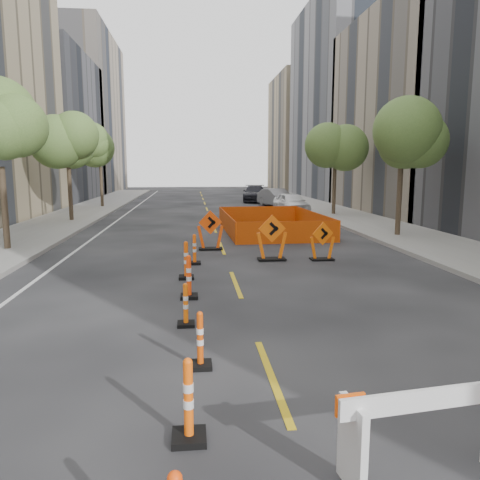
{
  "coord_description": "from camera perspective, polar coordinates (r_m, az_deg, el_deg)",
  "views": [
    {
      "loc": [
        -1.22,
        -8.86,
        3.29
      ],
      "look_at": [
        0.23,
        5.06,
        1.1
      ],
      "focal_mm": 35.0,
      "sensor_mm": 36.0,
      "label": 1
    }
  ],
  "objects": [
    {
      "name": "bld_right_d",
      "position": [
        52.76,
        14.87,
        15.92
      ],
      "size": [
        12.0,
        18.0,
        20.0
      ],
      "primitive_type": "cube",
      "color": "gray",
      "rests_on": "ground"
    },
    {
      "name": "safety_fence",
      "position": [
        24.06,
        3.79,
        2.19
      ],
      "size": [
        4.79,
        7.92,
        0.98
      ],
      "primitive_type": null,
      "rotation": [
        0.0,
        0.0,
        0.03
      ],
      "color": "#F44F0C",
      "rests_on": "ground"
    },
    {
      "name": "parked_car_mid",
      "position": [
        39.47,
        4.47,
        5.18
      ],
      "size": [
        2.84,
        4.79,
        1.49
      ],
      "primitive_type": "imported",
      "rotation": [
        0.0,
        0.0,
        0.3
      ],
      "color": "gray",
      "rests_on": "ground"
    },
    {
      "name": "chevron_sign_right",
      "position": [
        16.84,
        10.01,
        -0.13
      ],
      "size": [
        1.03,
        0.76,
        1.38
      ],
      "primitive_type": null,
      "rotation": [
        0.0,
        0.0,
        0.25
      ],
      "color": "#DC5709",
      "rests_on": "ground"
    },
    {
      "name": "bld_right_e",
      "position": [
        70.04,
        9.36,
        12.64
      ],
      "size": [
        12.0,
        14.0,
        16.0
      ],
      "primitive_type": "cube",
      "color": "tan",
      "rests_on": "ground"
    },
    {
      "name": "tree_l_c",
      "position": [
        29.77,
        -20.29,
        10.74
      ],
      "size": [
        2.8,
        2.8,
        5.95
      ],
      "color": "#382B1E",
      "rests_on": "ground"
    },
    {
      "name": "channelizer_4",
      "position": [
        11.88,
        -6.25,
        -4.47
      ],
      "size": [
        0.44,
        0.44,
        1.11
      ],
      "primitive_type": null,
      "color": "#FF400A",
      "rests_on": "ground"
    },
    {
      "name": "sidewalk_right",
      "position": [
        23.45,
        19.94,
        0.48
      ],
      "size": [
        4.0,
        90.0,
        0.15
      ],
      "primitive_type": "cube",
      "color": "gray",
      "rests_on": "ground"
    },
    {
      "name": "channelizer_5",
      "position": [
        13.92,
        -6.59,
        -2.45
      ],
      "size": [
        0.45,
        0.45,
        1.13
      ],
      "primitive_type": null,
      "color": "#DF4D09",
      "rests_on": "ground"
    },
    {
      "name": "parked_car_far",
      "position": [
        44.78,
        1.82,
        5.69
      ],
      "size": [
        2.91,
        5.65,
        1.57
      ],
      "primitive_type": "imported",
      "rotation": [
        0.0,
        0.0,
        -0.14
      ],
      "color": "black",
      "rests_on": "ground"
    },
    {
      "name": "channelizer_2",
      "position": [
        7.89,
        -4.88,
        -12.0
      ],
      "size": [
        0.38,
        0.38,
        0.96
      ],
      "primitive_type": null,
      "color": "#D84609",
      "rests_on": "ground"
    },
    {
      "name": "tree_r_b",
      "position": [
        23.01,
        19.17,
        11.49
      ],
      "size": [
        2.8,
        2.8,
        5.95
      ],
      "color": "#382B1E",
      "rests_on": "ground"
    },
    {
      "name": "ground_plane",
      "position": [
        9.53,
        1.81,
        -11.31
      ],
      "size": [
        140.0,
        140.0,
        0.0
      ],
      "primitive_type": "plane",
      "color": "black"
    },
    {
      "name": "parked_car_near",
      "position": [
        33.8,
        6.27,
        4.53
      ],
      "size": [
        2.23,
        4.55,
        1.49
      ],
      "primitive_type": "imported",
      "rotation": [
        0.0,
        0.0,
        0.11
      ],
      "color": "white",
      "rests_on": "ground"
    },
    {
      "name": "channelizer_1",
      "position": [
        5.95,
        -6.31,
        -18.8
      ],
      "size": [
        0.42,
        0.42,
        1.06
      ],
      "primitive_type": null,
      "color": "#FF5B0A",
      "rests_on": "ground"
    },
    {
      "name": "tree_r_c",
      "position": [
        32.35,
        11.55,
        10.91
      ],
      "size": [
        2.8,
        2.8,
        5.95
      ],
      "color": "#382B1E",
      "rests_on": "ground"
    },
    {
      "name": "bld_right_c",
      "position": [
        37.58,
        23.8,
        13.83
      ],
      "size": [
        12.0,
        16.0,
        14.0
      ],
      "primitive_type": "cube",
      "color": "gray",
      "rests_on": "ground"
    },
    {
      "name": "bld_left_e",
      "position": [
        66.7,
        -20.26,
        14.14
      ],
      "size": [
        12.0,
        20.0,
        20.0
      ],
      "primitive_type": "cube",
      "color": "gray",
      "rests_on": "ground"
    },
    {
      "name": "barricade_board",
      "position": [
        5.64,
        22.13,
        -21.22
      ],
      "size": [
        2.14,
        0.89,
        1.05
      ],
      "primitive_type": null,
      "rotation": [
        0.0,
        0.0,
        0.13
      ],
      "color": "white",
      "rests_on": "ground"
    },
    {
      "name": "channelizer_6",
      "position": [
        15.99,
        -5.57,
        -1.12
      ],
      "size": [
        0.41,
        0.41,
        1.04
      ],
      "primitive_type": null,
      "color": "#EE510A",
      "rests_on": "ground"
    },
    {
      "name": "tree_l_d",
      "position": [
        39.54,
        -16.7,
        10.32
      ],
      "size": [
        2.8,
        2.8,
        5.95
      ],
      "color": "#382B1E",
      "rests_on": "ground"
    },
    {
      "name": "chevron_sign_left",
      "position": [
        18.72,
        -3.63,
        1.21
      ],
      "size": [
        1.17,
        0.84,
        1.59
      ],
      "primitive_type": null,
      "rotation": [
        0.0,
        0.0,
        0.21
      ],
      "color": "#E64209",
      "rests_on": "ground"
    },
    {
      "name": "bld_left_d",
      "position": [
        50.72,
        -24.68,
        12.3
      ],
      "size": [
        12.0,
        16.0,
        14.0
      ],
      "primitive_type": "cube",
      "color": "#4C4C51",
      "rests_on": "ground"
    },
    {
      "name": "chevron_sign_center",
      "position": [
        16.57,
        3.9,
        0.29
      ],
      "size": [
        1.14,
        0.75,
        1.63
      ],
      "primitive_type": null,
      "rotation": [
        0.0,
        0.0,
        0.09
      ],
      "color": "#E65909",
      "rests_on": "ground"
    },
    {
      "name": "channelizer_3",
      "position": [
        9.88,
        -6.64,
        -7.82
      ],
      "size": [
        0.36,
        0.36,
        0.92
      ],
      "primitive_type": null,
      "color": "#E35A09",
      "rests_on": "ground"
    },
    {
      "name": "sidewalk_left",
      "position": [
        22.5,
        -26.12,
        -0.24
      ],
      "size": [
        4.0,
        90.0,
        0.15
      ],
      "primitive_type": "cube",
      "color": "gray",
      "rests_on": "ground"
    }
  ]
}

